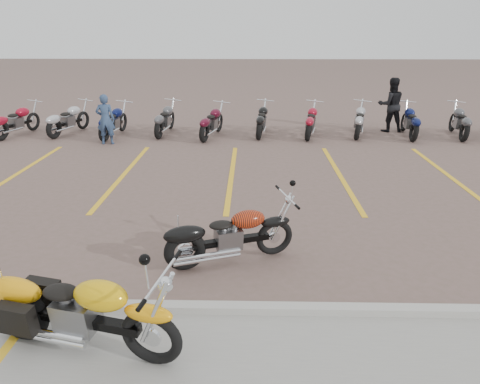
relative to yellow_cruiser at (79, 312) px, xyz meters
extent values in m
plane|color=#715550|center=(1.42, 2.76, -0.49)|extent=(100.00, 100.00, 0.00)
cube|color=#ADAAA3|center=(1.42, 0.76, -0.43)|extent=(60.00, 0.18, 0.12)
torus|color=black|center=(0.87, -0.23, -0.14)|extent=(0.71, 0.29, 0.70)
torus|color=black|center=(-0.74, 0.19, -0.14)|extent=(0.76, 0.36, 0.74)
cube|color=black|center=(0.06, -0.02, -0.08)|extent=(1.39, 0.47, 0.11)
cube|color=slate|center=(0.01, 0.00, -0.02)|extent=(0.52, 0.43, 0.37)
ellipsoid|color=#F2B70C|center=(0.36, -0.09, 0.31)|extent=(0.69, 0.49, 0.32)
ellipsoid|color=black|center=(-0.12, 0.03, 0.26)|extent=(0.48, 0.38, 0.13)
torus|color=black|center=(2.28, 2.40, -0.19)|extent=(0.61, 0.31, 0.61)
torus|color=black|center=(0.92, 1.90, -0.19)|extent=(0.66, 0.37, 0.65)
cube|color=black|center=(1.60, 2.15, -0.13)|extent=(1.18, 0.53, 0.09)
cube|color=slate|center=(1.55, 2.13, -0.08)|extent=(0.47, 0.40, 0.32)
ellipsoid|color=black|center=(1.84, 2.24, 0.20)|extent=(0.61, 0.47, 0.28)
ellipsoid|color=black|center=(1.44, 2.09, 0.17)|extent=(0.43, 0.36, 0.11)
imported|color=navy|center=(-2.64, 9.96, 0.29)|extent=(0.61, 0.43, 1.56)
imported|color=black|center=(6.77, 12.08, 0.45)|extent=(0.94, 0.75, 1.87)
camera|label=1|loc=(1.90, -4.40, 2.98)|focal=35.00mm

